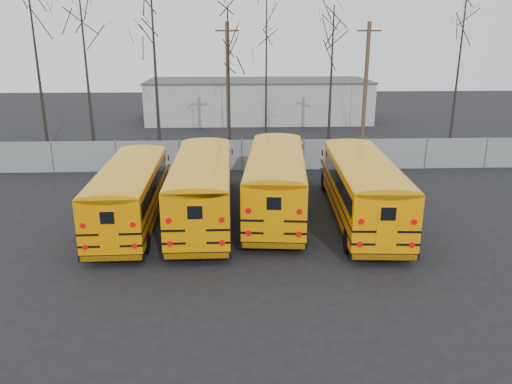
{
  "coord_description": "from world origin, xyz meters",
  "views": [
    {
      "loc": [
        -0.4,
        -19.27,
        8.29
      ],
      "look_at": [
        0.5,
        2.12,
        1.6
      ],
      "focal_mm": 35.0,
      "sensor_mm": 36.0,
      "label": 1
    }
  ],
  "objects_px": {
    "bus_a": "(130,189)",
    "bus_b": "(202,183)",
    "bus_d": "(363,184)",
    "utility_pole_right": "(365,88)",
    "bus_c": "(276,177)",
    "utility_pole_left": "(228,88)"
  },
  "relations": [
    {
      "from": "bus_b",
      "to": "bus_c",
      "type": "distance_m",
      "value": 3.57
    },
    {
      "from": "bus_b",
      "to": "utility_pole_left",
      "type": "distance_m",
      "value": 14.41
    },
    {
      "from": "bus_a",
      "to": "utility_pole_right",
      "type": "relative_size",
      "value": 1.13
    },
    {
      "from": "utility_pole_left",
      "to": "utility_pole_right",
      "type": "bearing_deg",
      "value": 0.91
    },
    {
      "from": "bus_a",
      "to": "utility_pole_left",
      "type": "relative_size",
      "value": 1.13
    },
    {
      "from": "bus_b",
      "to": "bus_d",
      "type": "bearing_deg",
      "value": -3.95
    },
    {
      "from": "bus_b",
      "to": "bus_d",
      "type": "xyz_separation_m",
      "value": [
        7.34,
        -0.45,
        -0.01
      ]
    },
    {
      "from": "bus_c",
      "to": "utility_pole_right",
      "type": "bearing_deg",
      "value": 65.78
    },
    {
      "from": "bus_a",
      "to": "bus_b",
      "type": "bearing_deg",
      "value": 5.2
    },
    {
      "from": "bus_c",
      "to": "bus_d",
      "type": "height_order",
      "value": "bus_c"
    },
    {
      "from": "utility_pole_left",
      "to": "bus_c",
      "type": "bearing_deg",
      "value": -77.97
    },
    {
      "from": "bus_a",
      "to": "bus_b",
      "type": "distance_m",
      "value": 3.25
    },
    {
      "from": "bus_c",
      "to": "bus_d",
      "type": "xyz_separation_m",
      "value": [
        3.87,
        -1.3,
        -0.04
      ]
    },
    {
      "from": "bus_b",
      "to": "bus_d",
      "type": "distance_m",
      "value": 7.36
    },
    {
      "from": "bus_a",
      "to": "utility_pole_left",
      "type": "height_order",
      "value": "utility_pole_left"
    },
    {
      "from": "bus_d",
      "to": "utility_pole_right",
      "type": "relative_size",
      "value": 1.21
    },
    {
      "from": "bus_d",
      "to": "utility_pole_right",
      "type": "height_order",
      "value": "utility_pole_right"
    },
    {
      "from": "utility_pole_right",
      "to": "bus_c",
      "type": "bearing_deg",
      "value": -96.26
    },
    {
      "from": "bus_b",
      "to": "bus_c",
      "type": "height_order",
      "value": "bus_c"
    },
    {
      "from": "bus_c",
      "to": "utility_pole_right",
      "type": "xyz_separation_m",
      "value": [
        7.46,
        13.07,
        2.91
      ]
    },
    {
      "from": "bus_a",
      "to": "utility_pole_right",
      "type": "height_order",
      "value": "utility_pole_right"
    },
    {
      "from": "bus_a",
      "to": "utility_pole_left",
      "type": "xyz_separation_m",
      "value": [
        4.3,
        14.43,
        3.06
      ]
    }
  ]
}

